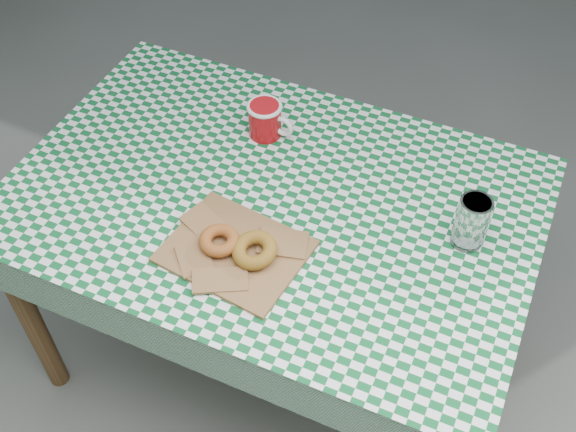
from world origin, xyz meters
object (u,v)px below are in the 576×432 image
object	(u,v)px
table	(274,285)
paper_bag	(235,250)
coffee_mug	(265,120)
drinking_glass	(471,222)

from	to	relation	value
table	paper_bag	size ratio (longest dim) A/B	4.14
table	coffee_mug	distance (m)	0.49
table	coffee_mug	bearing A→B (deg)	118.91
drinking_glass	table	bearing A→B (deg)	-171.43
drinking_glass	coffee_mug	bearing A→B (deg)	167.53
table	coffee_mug	xyz separation A→B (m)	(-0.12, 0.21, 0.43)
coffee_mug	drinking_glass	distance (m)	0.63
paper_bag	coffee_mug	size ratio (longest dim) A/B	1.77
paper_bag	drinking_glass	distance (m)	0.56
paper_bag	table	bearing A→B (deg)	91.14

